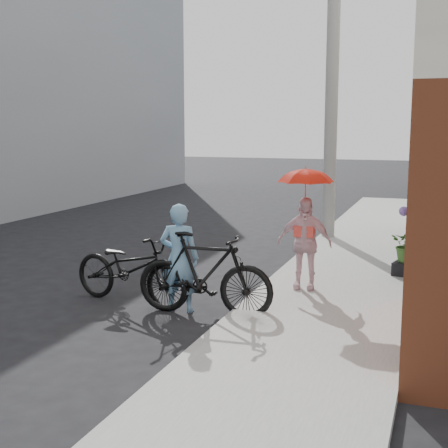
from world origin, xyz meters
The scene contains 11 objects.
ground centered at (0.00, 0.00, 0.00)m, with size 80.00×80.00×0.00m, color black.
sidewalk centered at (2.10, 2.00, 0.06)m, with size 2.20×24.00×0.12m, color gray.
curb centered at (0.94, 2.00, 0.06)m, with size 0.12×24.00×0.12m, color #9E9E99.
utility_pole centered at (1.10, 6.00, 3.50)m, with size 0.28×0.28×7.00m, color #9E9E99.
officer centered at (0.07, 0.03, 0.76)m, with size 0.56×0.37×1.53m, color #6D9FC3.
bike_left centered at (-0.75, 0.11, 0.53)m, with size 0.70×2.01×1.06m, color black.
bike_right centered at (0.48, -0.04, 0.58)m, with size 0.55×1.93×1.16m, color black.
kimono_woman centered at (1.55, 1.38, 0.83)m, with size 0.83×0.34×1.41m, color silver.
parasol centered at (1.55, 1.38, 1.88)m, with size 0.81×0.81×0.71m, color #F6361D.
planter centered at (3.00, 2.79, 0.23)m, with size 0.41×0.41×0.22m, color black.
potted_plant centered at (3.00, 2.79, 0.64)m, with size 0.54×0.47×0.60m, color #3D6C2B.
Camera 1 is at (3.51, -7.80, 2.60)m, focal length 50.00 mm.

